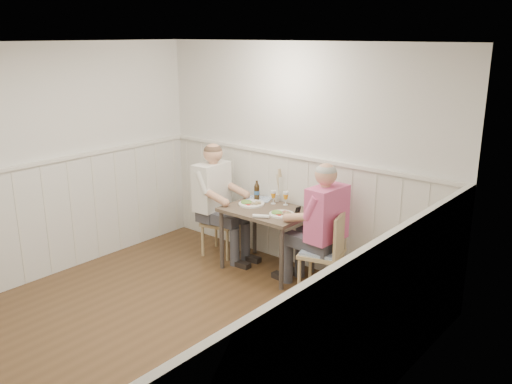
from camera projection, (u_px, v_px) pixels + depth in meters
ground_plane at (153, 339)px, 4.94m from camera, size 4.50×4.50×0.00m
room_shell at (143, 178)px, 4.51m from camera, size 4.04×4.54×2.60m
wainscot at (204, 247)px, 5.25m from camera, size 4.00×4.49×1.34m
dining_table at (267, 217)px, 6.20m from camera, size 0.98×0.70×0.75m
chair_right at (327, 250)px, 5.70m from camera, size 0.52×0.52×0.90m
chair_left at (217, 218)px, 6.75m from camera, size 0.49×0.49×0.85m
man_in_pink at (323, 238)px, 5.71m from camera, size 0.69×0.48×1.44m
diner_cream at (215, 209)px, 6.64m from camera, size 0.68×0.48×1.44m
plate_man at (281, 213)px, 5.97m from camera, size 0.28×0.28×0.07m
plate_diner at (250, 203)px, 6.32m from camera, size 0.30×0.30×0.08m
beer_glass_a at (286, 196)px, 6.29m from camera, size 0.06×0.06×0.16m
beer_glass_b at (273, 195)px, 6.34m from camera, size 0.06×0.06×0.16m
beer_bottle at (257, 191)px, 6.49m from camera, size 0.07×0.07×0.24m
rolled_napkin at (261, 216)px, 5.87m from camera, size 0.18×0.12×0.04m
grass_vase at (277, 186)px, 6.40m from camera, size 0.05×0.05×0.43m
gingham_mat at (259, 199)px, 6.55m from camera, size 0.35×0.32×0.01m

